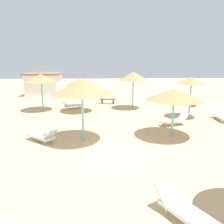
# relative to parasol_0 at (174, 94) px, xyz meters

# --- Properties ---
(ground_plane) EXTENTS (80.00, 80.00, 0.00)m
(ground_plane) POSITION_rel_parasol_0_xyz_m (-3.34, -2.08, -2.36)
(ground_plane) COLOR #D1B284
(parasol_0) EXTENTS (3.13, 3.13, 2.67)m
(parasol_0) POSITION_rel_parasol_0_xyz_m (0.00, 0.00, 0.00)
(parasol_0) COLOR #6BC6BC
(parasol_0) RESTS_ON ground
(parasol_2) EXTENTS (3.12, 3.12, 3.16)m
(parasol_2) POSITION_rel_parasol_0_xyz_m (-4.92, -0.48, 0.45)
(parasol_2) COLOR #6BC6BC
(parasol_2) RESTS_ON ground
(parasol_3) EXTENTS (2.69, 2.69, 2.76)m
(parasol_3) POSITION_rel_parasol_0_xyz_m (-5.59, 6.34, 0.08)
(parasol_3) COLOR #6BC6BC
(parasol_3) RESTS_ON ground
(parasol_6) EXTENTS (2.26, 2.26, 2.95)m
(parasol_6) POSITION_rel_parasol_0_xyz_m (2.51, 4.16, 0.29)
(parasol_6) COLOR #6BC6BC
(parasol_6) RESTS_ON ground
(parasol_7) EXTENTS (2.51, 2.51, 3.16)m
(parasol_7) POSITION_rel_parasol_0_xyz_m (-1.29, 7.42, 0.44)
(parasol_7) COLOR #6BC6BC
(parasol_7) RESTS_ON ground
(parasol_8) EXTENTS (2.64, 2.64, 3.01)m
(parasol_8) POSITION_rel_parasol_0_xyz_m (-8.95, 6.92, 0.32)
(parasol_8) COLOR #6BC6BC
(parasol_8) RESTS_ON ground
(lounger_0) EXTENTS (1.96, 1.14, 0.80)m
(lounger_0) POSITION_rel_parasol_0_xyz_m (0.81, 2.13, -2.04)
(lounger_0) COLOR white
(lounger_0) RESTS_ON ground
(lounger_2) EXTENTS (1.87, 1.65, 0.76)m
(lounger_2) POSITION_rel_parasol_0_xyz_m (-7.05, -0.64, -2.04)
(lounger_2) COLOR white
(lounger_2) RESTS_ON ground
(lounger_3) EXTENTS (1.94, 1.55, 0.72)m
(lounger_3) POSITION_rel_parasol_0_xyz_m (-6.59, 7.45, -2.05)
(lounger_3) COLOR white
(lounger_3) RESTS_ON ground
(lounger_5) EXTENTS (1.50, 1.93, 0.77)m
(lounger_5) POSITION_rel_parasol_0_xyz_m (-1.66, -6.80, -2.04)
(lounger_5) COLOR white
(lounger_5) RESTS_ON ground
(lounger_6) EXTENTS (0.74, 1.88, 0.80)m
(lounger_6) POSITION_rel_parasol_0_xyz_m (4.46, 3.29, -2.04)
(lounger_6) COLOR white
(lounger_6) RESTS_ON ground
(bench_0) EXTENTS (1.55, 0.64, 0.49)m
(bench_0) POSITION_rel_parasol_0_xyz_m (-3.45, 9.47, -2.02)
(bench_0) COLOR brown
(bench_0) RESTS_ON ground
(beach_cabana) EXTENTS (4.12, 4.04, 2.60)m
(beach_cabana) POSITION_rel_parasol_0_xyz_m (-10.97, 15.62, -1.04)
(beach_cabana) COLOR white
(beach_cabana) RESTS_ON ground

